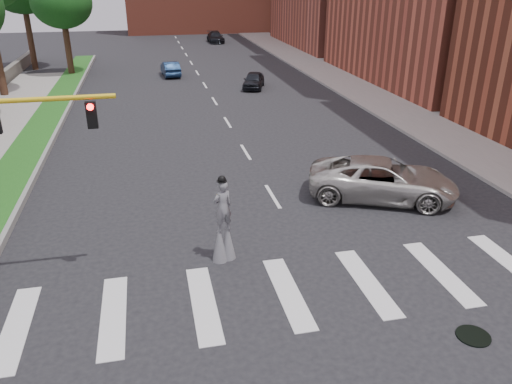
% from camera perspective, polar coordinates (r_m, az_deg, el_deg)
% --- Properties ---
extents(ground_plane, '(160.00, 160.00, 0.00)m').
position_cam_1_polar(ground_plane, '(15.08, 9.57, -12.78)').
color(ground_plane, black).
rests_on(ground_plane, ground).
extents(grass_median, '(2.00, 60.00, 0.25)m').
position_cam_1_polar(grass_median, '(33.00, -23.51, 6.35)').
color(grass_median, '#1A5117').
rests_on(grass_median, ground).
extents(median_curb, '(0.20, 60.00, 0.28)m').
position_cam_1_polar(median_curb, '(32.80, -21.72, 6.57)').
color(median_curb, gray).
rests_on(median_curb, ground).
extents(sidewalk_right, '(5.00, 90.00, 0.18)m').
position_cam_1_polar(sidewalk_right, '(41.08, 13.30, 10.75)').
color(sidewalk_right, gray).
rests_on(sidewalk_right, ground).
extents(manhole, '(0.90, 0.90, 0.04)m').
position_cam_1_polar(manhole, '(15.01, 23.58, -14.84)').
color(manhole, black).
rests_on(manhole, ground).
extents(stilt_performer, '(0.82, 0.64, 3.04)m').
position_cam_1_polar(stilt_performer, '(16.51, -3.77, -4.01)').
color(stilt_performer, '#341F15').
rests_on(stilt_performer, ground).
extents(suv_crossing, '(6.83, 5.12, 1.72)m').
position_cam_1_polar(suv_crossing, '(21.85, 14.30, 1.40)').
color(suv_crossing, beige).
rests_on(suv_crossing, ground).
extents(car_near, '(2.74, 4.17, 1.32)m').
position_cam_1_polar(car_near, '(42.80, -0.26, 12.65)').
color(car_near, black).
rests_on(car_near, ground).
extents(car_mid, '(1.75, 4.18, 1.34)m').
position_cam_1_polar(car_mid, '(48.81, -9.75, 13.72)').
color(car_mid, '#162B4E').
rests_on(car_mid, ground).
extents(car_far, '(2.07, 4.88, 1.40)m').
position_cam_1_polar(car_far, '(72.83, -4.66, 17.21)').
color(car_far, black).
rests_on(car_far, ground).
extents(tree_6, '(5.34, 5.34, 8.77)m').
position_cam_1_polar(tree_6, '(50.64, -21.35, 19.49)').
color(tree_6, '#341F15').
rests_on(tree_6, ground).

